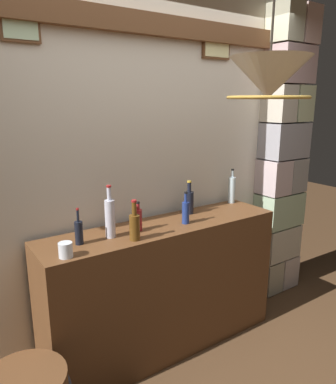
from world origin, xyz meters
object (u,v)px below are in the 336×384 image
liquor_bottle_vodka (232,189)px  liquor_bottle_vermouth (186,212)px  liquor_bottle_tequila (135,225)px  liquor_bottle_rye (110,217)px  liquor_bottle_amaro (189,201)px  pendant_lamp (269,79)px  liquor_bottle_rum (79,232)px  liquor_bottle_bourbon (138,219)px  glass_tumbler_rocks (66,250)px

liquor_bottle_vodka → liquor_bottle_vermouth: bearing=-161.7°
liquor_bottle_tequila → liquor_bottle_rye: 0.17m
liquor_bottle_vermouth → liquor_bottle_amaro: bearing=46.9°
liquor_bottle_rye → pendant_lamp: pendant_lamp is taller
liquor_bottle_rye → liquor_bottle_rum: bearing=179.8°
liquor_bottle_vermouth → liquor_bottle_vodka: bearing=18.3°
liquor_bottle_vodka → liquor_bottle_tequila: liquor_bottle_vodka is taller
liquor_bottle_bourbon → pendant_lamp: (0.36, -0.73, 0.88)m
liquor_bottle_rye → liquor_bottle_amaro: (0.72, 0.12, -0.04)m
liquor_bottle_vodka → liquor_bottle_amaro: (-0.49, -0.04, -0.02)m
liquor_bottle_vermouth → liquor_bottle_rum: (-0.77, 0.06, -0.01)m
liquor_bottle_vodka → liquor_bottle_vermouth: (-0.65, -0.22, -0.03)m
liquor_bottle_vodka → liquor_bottle_rye: (-1.21, -0.16, 0.02)m
glass_tumbler_rocks → pendant_lamp: 1.41m
liquor_bottle_bourbon → liquor_bottle_vermouth: 0.36m
liquor_bottle_amaro → pendant_lamp: (-0.16, -0.85, 0.86)m
liquor_bottle_vermouth → liquor_bottle_amaro: size_ratio=0.90×
liquor_bottle_vodka → pendant_lamp: size_ratio=0.63×
pendant_lamp → liquor_bottle_vermouth: bearing=90.3°
liquor_bottle_tequila → liquor_bottle_rye: liquor_bottle_rye is taller
liquor_bottle_tequila → glass_tumbler_rocks: (-0.45, -0.01, -0.05)m
liquor_bottle_vermouth → pendant_lamp: 1.10m
liquor_bottle_vermouth → liquor_bottle_rye: bearing=174.5°
liquor_bottle_vermouth → glass_tumbler_rocks: (-0.90, -0.09, -0.04)m
liquor_bottle_vermouth → liquor_bottle_amaro: (0.16, 0.17, 0.01)m
liquor_bottle_tequila → pendant_lamp: pendant_lamp is taller
liquor_bottle_tequila → pendant_lamp: bearing=-52.7°
liquor_bottle_rye → pendant_lamp: (0.56, -0.73, 0.82)m
liquor_bottle_bourbon → glass_tumbler_rocks: 0.57m
liquor_bottle_tequila → pendant_lamp: 1.15m
liquor_bottle_rye → liquor_bottle_vodka: bearing=7.6°
liquor_bottle_rum → liquor_bottle_rye: bearing=-0.2°
glass_tumbler_rocks → pendant_lamp: pendant_lamp is taller
liquor_bottle_vodka → liquor_bottle_rye: liquor_bottle_rye is taller
liquor_bottle_rye → liquor_bottle_vermouth: bearing=-5.5°
glass_tumbler_rocks → pendant_lamp: (0.90, -0.59, 0.91)m
liquor_bottle_rum → pendant_lamp: 1.38m
liquor_bottle_rye → liquor_bottle_rum: (-0.21, 0.00, -0.06)m
liquor_bottle_bourbon → glass_tumbler_rocks: (-0.55, -0.14, -0.04)m
liquor_bottle_bourbon → liquor_bottle_tequila: (-0.10, -0.13, 0.01)m
liquor_bottle_tequila → liquor_bottle_amaro: (0.62, 0.25, 0.00)m
liquor_bottle_rye → glass_tumbler_rocks: bearing=-157.8°
glass_tumbler_rocks → liquor_bottle_vodka: bearing=11.0°
liquor_bottle_vodka → liquor_bottle_amaro: liquor_bottle_vodka is taller
liquor_bottle_bourbon → pendant_lamp: 1.20m
pendant_lamp → liquor_bottle_bourbon: bearing=115.8°
liquor_bottle_vodka → liquor_bottle_tequila: size_ratio=1.13×
liquor_bottle_vodka → glass_tumbler_rocks: bearing=-169.0°
liquor_bottle_vodka → pendant_lamp: pendant_lamp is taller
liquor_bottle_rum → liquor_bottle_vermouth: bearing=-4.1°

